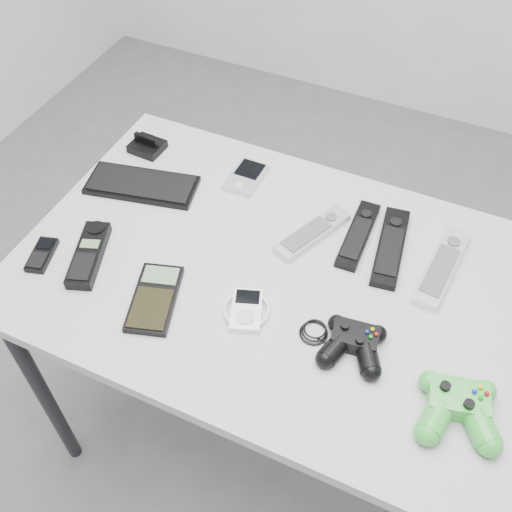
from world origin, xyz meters
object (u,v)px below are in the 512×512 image
at_px(mobile_phone, 42,255).
at_px(calculator, 155,298).
at_px(controller_green, 458,406).
at_px(desk, 283,293).
at_px(pda_keyboard, 142,185).
at_px(remote_black_b, 391,246).
at_px(remote_black_a, 358,234).
at_px(cordless_handset, 89,254).
at_px(controller_black, 354,342).
at_px(mp3_player, 246,310).
at_px(pda, 246,177).
at_px(remote_silver_a, 312,232).
at_px(remote_silver_b, 442,266).

xyz_separation_m(mobile_phone, calculator, (0.28, 0.00, 0.00)).
bearing_deg(controller_green, desk, 144.21).
relative_size(pda_keyboard, calculator, 1.54).
relative_size(remote_black_b, calculator, 1.34).
xyz_separation_m(desk, pda_keyboard, (-0.41, 0.10, 0.07)).
height_order(pda_keyboard, remote_black_a, remote_black_a).
distance_m(cordless_handset, controller_black, 0.58).
height_order(remote_black_b, controller_green, controller_green).
bearing_deg(mp3_player, pda, 95.44).
distance_m(desk, calculator, 0.28).
relative_size(remote_black_b, controller_green, 1.46).
relative_size(desk, remote_silver_a, 5.76).
bearing_deg(calculator, mobile_phone, 162.98).
height_order(pda, cordless_handset, cordless_handset).
bearing_deg(pda_keyboard, cordless_handset, -98.09).
bearing_deg(desk, remote_black_b, 41.20).
distance_m(remote_black_b, controller_black, 0.27).
bearing_deg(mobile_phone, cordless_handset, 6.20).
bearing_deg(desk, remote_silver_a, 83.73).
xyz_separation_m(mobile_phone, controller_green, (0.87, 0.01, 0.02)).
distance_m(pda_keyboard, remote_silver_b, 0.70).
xyz_separation_m(mp3_player, controller_black, (0.22, 0.01, 0.01)).
xyz_separation_m(pda_keyboard, cordless_handset, (0.02, -0.24, 0.01)).
bearing_deg(pda_keyboard, controller_black, -32.23).
bearing_deg(controller_black, remote_silver_b, 60.73).
height_order(pda_keyboard, pda, pda).
xyz_separation_m(cordless_handset, calculator, (0.18, -0.04, -0.01)).
height_order(pda, remote_black_a, remote_black_a).
distance_m(pda_keyboard, mobile_phone, 0.29).
distance_m(remote_black_a, calculator, 0.46).
height_order(desk, controller_green, controller_green).
relative_size(desk, mobile_phone, 11.99).
distance_m(remote_black_a, cordless_handset, 0.58).
xyz_separation_m(remote_black_a, cordless_handset, (-0.50, -0.29, 0.00)).
xyz_separation_m(remote_silver_a, controller_black, (0.17, -0.24, 0.01)).
bearing_deg(mobile_phone, calculator, -16.02).
xyz_separation_m(cordless_handset, controller_green, (0.78, -0.03, 0.01)).
xyz_separation_m(desk, calculator, (-0.21, -0.17, 0.07)).
relative_size(pda_keyboard, remote_silver_a, 1.34).
bearing_deg(remote_silver_b, pda, 175.77).
bearing_deg(mp3_player, remote_black_b, 32.94).
height_order(pda, mobile_phone, pda).
height_order(cordless_handset, controller_green, controller_green).
xyz_separation_m(pda, remote_silver_a, (0.21, -0.10, 0.00)).
xyz_separation_m(calculator, controller_black, (0.39, 0.06, 0.01)).
bearing_deg(controller_black, mobile_phone, 178.04).
height_order(remote_black_b, remote_silver_b, remote_silver_b).
xyz_separation_m(desk, controller_black, (0.19, -0.11, 0.08)).
relative_size(cordless_handset, calculator, 1.03).
height_order(remote_silver_b, mp3_player, remote_silver_b).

